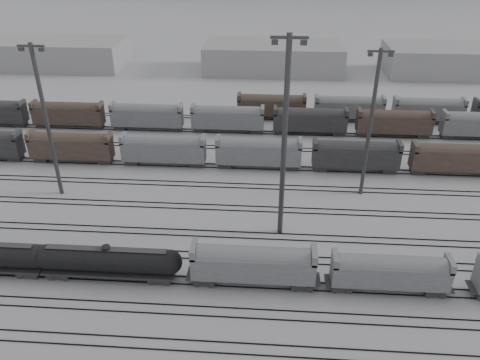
# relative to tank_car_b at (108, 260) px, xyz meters

# --- Properties ---
(ground) EXTENTS (900.00, 900.00, 0.00)m
(ground) POSITION_rel_tank_car_b_xyz_m (9.18, -1.00, -2.62)
(ground) COLOR #BDBCC1
(ground) RESTS_ON ground
(tracks) EXTENTS (220.00, 71.50, 0.16)m
(tracks) POSITION_rel_tank_car_b_xyz_m (9.18, 16.50, -2.54)
(tracks) COLOR black
(tracks) RESTS_ON ground
(tank_car_b) EXTENTS (18.31, 3.05, 4.52)m
(tank_car_b) POSITION_rel_tank_car_b_xyz_m (0.00, 0.00, 0.00)
(tank_car_b) COLOR #232326
(tank_car_b) RESTS_ON ground
(hopper_car_a) EXTENTS (14.80, 2.94, 5.29)m
(hopper_car_a) POSITION_rel_tank_car_b_xyz_m (17.68, 0.00, 0.65)
(hopper_car_a) COLOR #232326
(hopper_car_a) RESTS_ON ground
(hopper_car_b) EXTENTS (13.64, 2.71, 4.88)m
(hopper_car_b) POSITION_rel_tank_car_b_xyz_m (33.70, 0.00, 0.40)
(hopper_car_b) COLOR #232326
(hopper_car_b) RESTS_ON ground
(light_mast_b) EXTENTS (3.87, 0.62, 24.16)m
(light_mast_b) POSITION_rel_tank_car_b_xyz_m (-14.35, 19.60, 10.20)
(light_mast_b) COLOR #38383B
(light_mast_b) RESTS_ON ground
(light_mast_c) EXTENTS (4.42, 0.71, 27.64)m
(light_mast_c) POSITION_rel_tank_car_b_xyz_m (20.99, 11.25, 12.05)
(light_mast_c) COLOR #38383B
(light_mast_c) RESTS_ON ground
(light_mast_d) EXTENTS (3.74, 0.60, 23.40)m
(light_mast_d) POSITION_rel_tank_car_b_xyz_m (34.14, 23.03, 9.80)
(light_mast_d) COLOR #38383B
(light_mast_d) RESTS_ON ground
(bg_string_near) EXTENTS (151.00, 3.00, 5.60)m
(bg_string_near) POSITION_rel_tank_car_b_xyz_m (17.18, 31.00, 0.18)
(bg_string_near) COLOR gray
(bg_string_near) RESTS_ON ground
(bg_string_mid) EXTENTS (151.00, 3.00, 5.60)m
(bg_string_mid) POSITION_rel_tank_car_b_xyz_m (27.18, 47.00, 0.18)
(bg_string_mid) COLOR #232326
(bg_string_mid) RESTS_ON ground
(bg_string_far) EXTENTS (66.00, 3.00, 5.60)m
(bg_string_far) POSITION_rel_tank_car_b_xyz_m (44.68, 55.00, 0.18)
(bg_string_far) COLOR brown
(bg_string_far) RESTS_ON ground
(warehouse_left) EXTENTS (50.00, 18.00, 8.00)m
(warehouse_left) POSITION_rel_tank_car_b_xyz_m (-50.82, 94.00, 1.38)
(warehouse_left) COLOR gray
(warehouse_left) RESTS_ON ground
(warehouse_mid) EXTENTS (40.00, 18.00, 8.00)m
(warehouse_mid) POSITION_rel_tank_car_b_xyz_m (19.18, 94.00, 1.38)
(warehouse_mid) COLOR gray
(warehouse_mid) RESTS_ON ground
(warehouse_right) EXTENTS (35.00, 18.00, 8.00)m
(warehouse_right) POSITION_rel_tank_car_b_xyz_m (69.18, 94.00, 1.38)
(warehouse_right) COLOR gray
(warehouse_right) RESTS_ON ground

